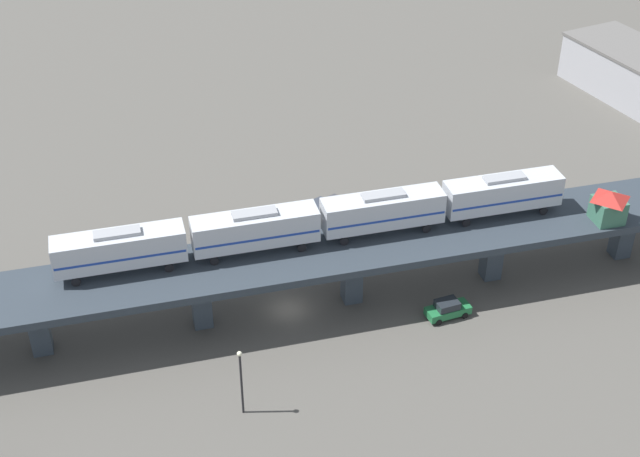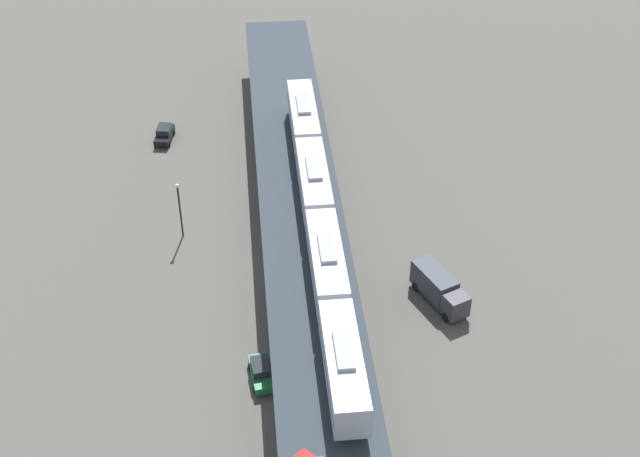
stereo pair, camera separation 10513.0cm
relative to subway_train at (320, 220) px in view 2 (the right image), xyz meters
The scene contains 7 objects.
ground_plane 9.96m from the subway_train, 83.70° to the right, with size 400.00×400.00×0.00m, color #4C4944.
elevated_viaduct 5.30m from the subway_train, 84.50° to the right, with size 31.78×91.07×6.64m.
subway_train is the anchor object (origin of this frame).
street_car_black 35.73m from the subway_train, 76.13° to the right, with size 3.48×4.75×1.89m.
street_car_green 15.31m from the subway_train, 45.26° to the left, with size 2.43×4.61×1.89m.
delivery_truck 13.99m from the subway_train, 153.05° to the left, with size 3.30×7.46×3.20m.
street_lamp 18.23m from the subway_train, 51.86° to the right, with size 0.44×0.44×6.94m.
Camera 2 is at (23.07, 66.66, 60.36)m, focal length 50.00 mm.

